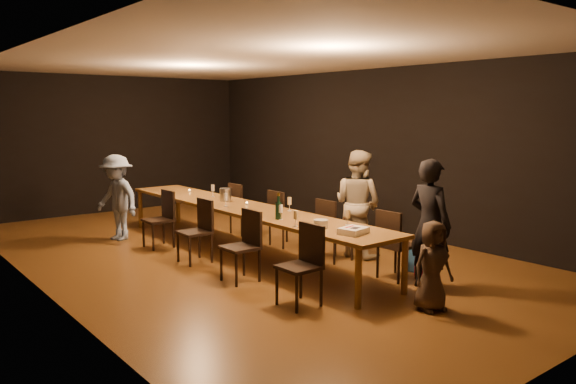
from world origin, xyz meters
TOP-DOWN VIEW (x-y plane):
  - ground at (0.00, 0.00)m, footprint 10.00×10.00m
  - room_shell at (0.00, 0.00)m, footprint 6.04×10.04m
  - table at (0.00, 0.00)m, footprint 0.90×6.00m
  - chair_right_0 at (0.85, -2.40)m, footprint 0.42×0.42m
  - chair_right_1 at (0.85, -1.20)m, footprint 0.42×0.42m
  - chair_right_2 at (0.85, 0.00)m, footprint 0.42×0.42m
  - chair_right_3 at (0.85, 1.20)m, footprint 0.42×0.42m
  - chair_left_0 at (-0.85, -2.40)m, footprint 0.42×0.42m
  - chair_left_1 at (-0.85, -1.20)m, footprint 0.42×0.42m
  - chair_left_2 at (-0.85, 0.00)m, footprint 0.42×0.42m
  - chair_left_3 at (-0.85, 1.20)m, footprint 0.42×0.42m
  - woman_birthday at (0.82, -2.93)m, footprint 0.41×0.61m
  - woman_tan at (1.30, -1.22)m, footprint 0.74×0.88m
  - man_blue at (-1.15, 2.14)m, footprint 0.79×1.07m
  - child at (0.21, -3.44)m, footprint 0.56×0.43m
  - gift_bag_red at (1.23, -2.53)m, footprint 0.20×0.13m
  - gift_bag_blue at (1.36, -2.28)m, footprint 0.31×0.25m
  - birthday_cake at (-0.08, -2.49)m, footprint 0.37×0.32m
  - plate_stack at (-0.15, -1.99)m, footprint 0.24×0.24m
  - champagne_bottle at (-0.21, -1.20)m, footprint 0.09×0.09m
  - ice_bucket at (0.10, 0.63)m, footprint 0.21×0.21m
  - wineglass_0 at (-0.34, -1.73)m, footprint 0.06×0.06m
  - wineglass_1 at (0.24, -2.08)m, footprint 0.06×0.06m
  - wineglass_2 at (-0.20, -1.23)m, footprint 0.06×0.06m
  - wineglass_3 at (0.31, -0.78)m, footprint 0.06×0.06m
  - wineglass_4 at (-0.20, 0.16)m, footprint 0.06×0.06m
  - wineglass_5 at (0.18, 1.17)m, footprint 0.06×0.06m
  - tealight_near at (0.15, -1.69)m, footprint 0.05×0.05m
  - tealight_mid at (0.15, 0.09)m, footprint 0.05×0.05m
  - tealight_far at (0.15, 1.95)m, footprint 0.05×0.05m

SIDE VIEW (x-z plane):
  - ground at x=0.00m, z-range 0.00..0.00m
  - gift_bag_red at x=1.23m, z-range 0.00..0.23m
  - gift_bag_blue at x=1.36m, z-range 0.00..0.34m
  - chair_right_0 at x=0.85m, z-range 0.00..0.93m
  - chair_right_1 at x=0.85m, z-range 0.00..0.93m
  - chair_right_2 at x=0.85m, z-range 0.00..0.93m
  - chair_right_3 at x=0.85m, z-range 0.00..0.93m
  - chair_left_0 at x=-0.85m, z-range 0.00..0.93m
  - chair_left_1 at x=-0.85m, z-range 0.00..0.93m
  - chair_left_2 at x=-0.85m, z-range 0.00..0.93m
  - chair_left_3 at x=-0.85m, z-range 0.00..0.93m
  - child at x=0.21m, z-range 0.00..1.02m
  - table at x=0.00m, z-range 0.33..1.08m
  - man_blue at x=-1.15m, z-range 0.00..1.48m
  - tealight_near at x=0.15m, z-range 0.75..0.78m
  - tealight_mid at x=0.15m, z-range 0.75..0.78m
  - tealight_far at x=0.15m, z-range 0.75..0.78m
  - birthday_cake at x=-0.08m, z-range 0.75..0.83m
  - plate_stack at x=-0.15m, z-range 0.75..0.85m
  - woman_tan at x=1.30m, z-range 0.00..1.64m
  - woman_birthday at x=0.82m, z-range 0.00..1.64m
  - wineglass_0 at x=-0.34m, z-range 0.75..0.96m
  - wineglass_1 at x=0.24m, z-range 0.75..0.96m
  - wineglass_2 at x=-0.20m, z-range 0.75..0.96m
  - wineglass_3 at x=0.31m, z-range 0.75..0.96m
  - wineglass_4 at x=-0.20m, z-range 0.75..0.96m
  - wineglass_5 at x=0.18m, z-range 0.75..0.96m
  - ice_bucket at x=0.10m, z-range 0.75..0.96m
  - champagne_bottle at x=-0.21m, z-range 0.75..1.11m
  - room_shell at x=0.00m, z-range 0.57..3.59m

